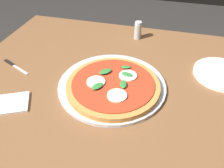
{
  "coord_description": "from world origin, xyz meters",
  "views": [
    {
      "loc": [
        -0.13,
        0.57,
        1.23
      ],
      "look_at": [
        0.03,
        -0.01,
        0.73
      ],
      "focal_mm": 36.17,
      "sensor_mm": 36.0,
      "label": 1
    }
  ],
  "objects": [
    {
      "name": "serving_tray",
      "position": [
        0.03,
        -0.01,
        0.73
      ],
      "size": [
        0.37,
        0.37,
        0.01
      ],
      "primitive_type": "cylinder",
      "color": "silver",
      "rests_on": "dining_table"
    },
    {
      "name": "napkin",
      "position": [
        0.32,
        0.17,
        0.73
      ],
      "size": [
        0.16,
        0.14,
        0.01
      ],
      "primitive_type": "cube",
      "rotation": [
        0.0,
        0.0,
        0.46
      ],
      "color": "white",
      "rests_on": "dining_table"
    },
    {
      "name": "knife",
      "position": [
        0.43,
        -0.03,
        0.72
      ],
      "size": [
        0.14,
        0.07,
        0.01
      ],
      "color": "black",
      "rests_on": "dining_table"
    },
    {
      "name": "pizza",
      "position": [
        0.02,
        0.01,
        0.75
      ],
      "size": [
        0.31,
        0.31,
        0.03
      ],
      "color": "#C6843F",
      "rests_on": "serving_tray"
    },
    {
      "name": "plate_white",
      "position": [
        -0.35,
        -0.17,
        0.73
      ],
      "size": [
        0.2,
        0.2,
        0.01
      ],
      "primitive_type": "cylinder",
      "color": "white",
      "rests_on": "dining_table"
    },
    {
      "name": "dining_table",
      "position": [
        0.0,
        0.0,
        0.62
      ],
      "size": [
        1.19,
        0.98,
        0.72
      ],
      "color": "brown",
      "rests_on": "ground_plane"
    },
    {
      "name": "pepper_shaker",
      "position": [
        0.0,
        -0.37,
        0.76
      ],
      "size": [
        0.03,
        0.03,
        0.08
      ],
      "color": "#B2B7AD",
      "rests_on": "dining_table"
    }
  ]
}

